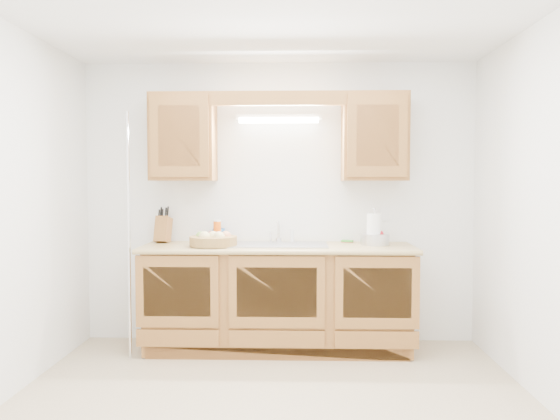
{
  "coord_description": "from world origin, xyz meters",
  "views": [
    {
      "loc": [
        0.15,
        -3.42,
        1.44
      ],
      "look_at": [
        0.03,
        0.85,
        1.22
      ],
      "focal_mm": 35.0,
      "sensor_mm": 36.0,
      "label": 1
    }
  ],
  "objects_px": {
    "apple_bowl": "(375,238)",
    "knife_block": "(163,229)",
    "fruit_basket": "(213,240)",
    "paper_towel": "(374,229)"
  },
  "relations": [
    {
      "from": "fruit_basket",
      "to": "apple_bowl",
      "type": "xyz_separation_m",
      "value": [
        1.37,
        0.13,
        0.0
      ]
    },
    {
      "from": "fruit_basket",
      "to": "apple_bowl",
      "type": "height_order",
      "value": "fruit_basket"
    },
    {
      "from": "paper_towel",
      "to": "apple_bowl",
      "type": "distance_m",
      "value": 0.08
    },
    {
      "from": "apple_bowl",
      "to": "knife_block",
      "type": "bearing_deg",
      "value": 175.78
    },
    {
      "from": "fruit_basket",
      "to": "apple_bowl",
      "type": "bearing_deg",
      "value": 5.56
    },
    {
      "from": "fruit_basket",
      "to": "knife_block",
      "type": "height_order",
      "value": "knife_block"
    },
    {
      "from": "fruit_basket",
      "to": "paper_towel",
      "type": "xyz_separation_m",
      "value": [
        1.36,
        0.13,
        0.08
      ]
    },
    {
      "from": "fruit_basket",
      "to": "knife_block",
      "type": "bearing_deg",
      "value": 151.05
    },
    {
      "from": "fruit_basket",
      "to": "paper_towel",
      "type": "height_order",
      "value": "paper_towel"
    },
    {
      "from": "knife_block",
      "to": "apple_bowl",
      "type": "distance_m",
      "value": 1.87
    }
  ]
}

